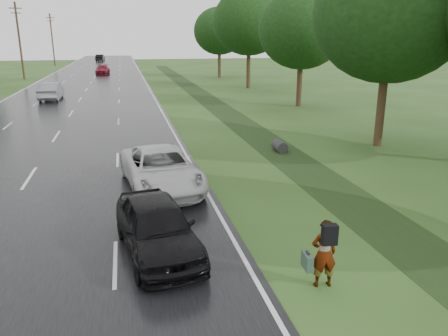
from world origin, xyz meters
TOP-DOWN VIEW (x-y plane):
  - road at (0.00, 45.00)m, footprint 14.00×180.00m
  - edge_stripe_east at (6.75, 45.00)m, footprint 0.12×180.00m
  - edge_stripe_west at (-6.75, 45.00)m, footprint 0.12×180.00m
  - center_line at (0.00, 45.00)m, footprint 0.12×180.00m
  - drainage_ditch at (11.50, 18.71)m, footprint 2.20×120.00m
  - utility_pole_far at (-9.20, 55.00)m, footprint 1.60×0.26m
  - utility_pole_distant at (-9.20, 85.00)m, footprint 1.60×0.26m
  - tree_east_b at (17.00, 10.00)m, footprint 7.60×7.60m
  - tree_east_c at (18.20, 24.00)m, footprint 7.00×7.00m
  - tree_east_d at (17.80, 38.00)m, footprint 8.00×8.00m
  - tree_east_f at (17.50, 52.00)m, footprint 7.20×7.20m
  - pedestrian at (8.18, -2.06)m, footprint 0.75×0.70m
  - white_pickup at (5.16, 5.55)m, footprint 3.12×5.67m
  - dark_sedan at (4.62, 0.36)m, footprint 2.39×4.58m
  - silver_sedan at (-2.50, 32.35)m, footprint 1.75×4.83m
  - far_car_red at (1.00, 60.88)m, footprint 2.12×4.87m
  - far_car_dark at (-1.00, 100.18)m, footprint 2.09×5.00m

SIDE VIEW (x-z plane):
  - road at x=0.00m, z-range 0.00..0.04m
  - drainage_ditch at x=11.50m, z-range -0.24..0.32m
  - edge_stripe_east at x=6.75m, z-range 0.04..0.05m
  - edge_stripe_west at x=-6.75m, z-range 0.04..0.05m
  - center_line at x=0.00m, z-range 0.04..0.05m
  - far_car_red at x=1.00m, z-range 0.04..1.43m
  - dark_sedan at x=4.62m, z-range 0.04..1.53m
  - white_pickup at x=5.16m, z-range 0.04..1.55m
  - silver_sedan at x=-2.50m, z-range 0.04..1.62m
  - far_car_dark at x=-1.00m, z-range 0.04..1.65m
  - pedestrian at x=8.18m, z-range 0.03..1.68m
  - utility_pole_far at x=-9.20m, z-range 0.20..10.20m
  - utility_pole_distant at x=-9.20m, z-range 0.20..10.20m
  - tree_east_c at x=18.20m, z-range 1.49..10.78m
  - tree_east_f at x=17.50m, z-range 1.56..11.18m
  - tree_east_b at x=17.00m, z-range 1.63..11.74m
  - tree_east_d at x=17.80m, z-range 1.77..12.53m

